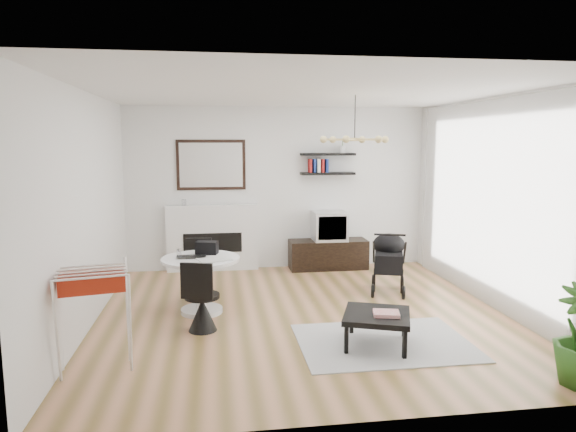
{
  "coord_description": "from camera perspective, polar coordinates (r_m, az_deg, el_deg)",
  "views": [
    {
      "loc": [
        -1.07,
        -6.02,
        2.11
      ],
      "look_at": [
        -0.13,
        0.4,
        1.18
      ],
      "focal_mm": 32.0,
      "sensor_mm": 36.0,
      "label": 1
    }
  ],
  "objects": [
    {
      "name": "floor",
      "position": [
        6.47,
        1.7,
        -10.89
      ],
      "size": [
        5.0,
        5.0,
        0.0
      ],
      "primitive_type": "plane",
      "color": "olive",
      "rests_on": "ground"
    },
    {
      "name": "ceiling",
      "position": [
        6.14,
        1.8,
        13.65
      ],
      "size": [
        5.0,
        5.0,
        0.0
      ],
      "primitive_type": "plane",
      "color": "white",
      "rests_on": "wall_back"
    },
    {
      "name": "wall_back",
      "position": [
        8.62,
        -1.14,
        3.09
      ],
      "size": [
        5.0,
        0.0,
        5.0
      ],
      "primitive_type": "plane",
      "rotation": [
        1.57,
        0.0,
        0.0
      ],
      "color": "white",
      "rests_on": "floor"
    },
    {
      "name": "wall_left",
      "position": [
        6.24,
        -21.5,
        0.57
      ],
      "size": [
        0.0,
        5.0,
        5.0
      ],
      "primitive_type": "plane",
      "rotation": [
        1.57,
        0.0,
        1.57
      ],
      "color": "white",
      "rests_on": "floor"
    },
    {
      "name": "wall_right",
      "position": [
        7.04,
        22.22,
        1.34
      ],
      "size": [
        0.0,
        5.0,
        5.0
      ],
      "primitive_type": "plane",
      "rotation": [
        1.57,
        0.0,
        -1.57
      ],
      "color": "white",
      "rests_on": "floor"
    },
    {
      "name": "sheer_curtain",
      "position": [
        7.16,
        20.73,
        1.53
      ],
      "size": [
        0.04,
        3.6,
        2.6
      ],
      "primitive_type": "cube",
      "color": "white",
      "rests_on": "wall_right"
    },
    {
      "name": "fireplace",
      "position": [
        8.57,
        -8.39,
        -1.52
      ],
      "size": [
        1.5,
        0.17,
        2.16
      ],
      "color": "white",
      "rests_on": "floor"
    },
    {
      "name": "shelf_lower",
      "position": [
        8.62,
        4.42,
        4.73
      ],
      "size": [
        0.9,
        0.25,
        0.04
      ],
      "primitive_type": "cube",
      "color": "black",
      "rests_on": "wall_back"
    },
    {
      "name": "shelf_upper",
      "position": [
        8.6,
        4.44,
        6.86
      ],
      "size": [
        0.9,
        0.25,
        0.04
      ],
      "primitive_type": "cube",
      "color": "black",
      "rests_on": "wall_back"
    },
    {
      "name": "pendant_lamp",
      "position": [
        6.56,
        7.41,
        8.43
      ],
      "size": [
        0.9,
        0.9,
        0.1
      ],
      "primitive_type": null,
      "color": "tan",
      "rests_on": "ceiling"
    },
    {
      "name": "tv_console",
      "position": [
        8.7,
        4.48,
        -4.26
      ],
      "size": [
        1.3,
        0.46,
        0.49
      ],
      "primitive_type": "cube",
      "color": "black",
      "rests_on": "floor"
    },
    {
      "name": "crt_tv",
      "position": [
        8.61,
        4.62,
        -1.1
      ],
      "size": [
        0.55,
        0.48,
        0.48
      ],
      "color": "silver",
      "rests_on": "tv_console"
    },
    {
      "name": "dining_table",
      "position": [
        6.5,
        -9.64,
        -6.64
      ],
      "size": [
        0.96,
        0.96,
        0.7
      ],
      "color": "white",
      "rests_on": "floor"
    },
    {
      "name": "laptop",
      "position": [
        6.39,
        -10.72,
        -4.58
      ],
      "size": [
        0.36,
        0.24,
        0.03
      ],
      "primitive_type": "imported",
      "rotation": [
        0.0,
        0.0,
        -0.0
      ],
      "color": "black",
      "rests_on": "dining_table"
    },
    {
      "name": "black_bag",
      "position": [
        6.63,
        -9.0,
        -3.49
      ],
      "size": [
        0.3,
        0.22,
        0.16
      ],
      "primitive_type": "cube",
      "rotation": [
        0.0,
        0.0,
        -0.25
      ],
      "color": "black",
      "rests_on": "dining_table"
    },
    {
      "name": "newspaper",
      "position": [
        6.31,
        -8.25,
        -4.76
      ],
      "size": [
        0.46,
        0.42,
        0.01
      ],
      "primitive_type": "cube",
      "rotation": [
        0.0,
        0.0,
        0.35
      ],
      "color": "silver",
      "rests_on": "dining_table"
    },
    {
      "name": "drinking_glass",
      "position": [
        6.56,
        -12.02,
        -4.0
      ],
      "size": [
        0.05,
        0.05,
        0.09
      ],
      "primitive_type": "cylinder",
      "color": "white",
      "rests_on": "dining_table"
    },
    {
      "name": "chair_far",
      "position": [
        7.1,
        -9.95,
        -7.1
      ],
      "size": [
        0.39,
        0.4,
        0.82
      ],
      "rotation": [
        0.0,
        0.0,
        -0.09
      ],
      "color": "black",
      "rests_on": "floor"
    },
    {
      "name": "chair_near",
      "position": [
        5.94,
        -9.54,
        -10.13
      ],
      "size": [
        0.42,
        0.43,
        0.83
      ],
      "rotation": [
        0.0,
        0.0,
        2.86
      ],
      "color": "black",
      "rests_on": "floor"
    },
    {
      "name": "drying_rack",
      "position": [
        5.14,
        -20.71,
        -10.53
      ],
      "size": [
        0.76,
        0.72,
        0.97
      ],
      "rotation": [
        0.0,
        0.0,
        0.2
      ],
      "color": "white",
      "rests_on": "floor"
    },
    {
      "name": "stroller",
      "position": [
        7.46,
        11.1,
        -5.29
      ],
      "size": [
        0.67,
        0.84,
        0.92
      ],
      "rotation": [
        0.0,
        0.0,
        -0.33
      ],
      "color": "black",
      "rests_on": "floor"
    },
    {
      "name": "rug",
      "position": [
        5.71,
        10.59,
        -13.63
      ],
      "size": [
        1.81,
        1.31,
        0.01
      ],
      "primitive_type": "cube",
      "color": "#A2A2A2",
      "rests_on": "floor"
    },
    {
      "name": "coffee_table",
      "position": [
        5.51,
        9.84,
        -10.97
      ],
      "size": [
        0.86,
        0.86,
        0.34
      ],
      "rotation": [
        0.0,
        0.0,
        -0.36
      ],
      "color": "black",
      "rests_on": "rug"
    },
    {
      "name": "magazines",
      "position": [
        5.45,
        10.87,
        -10.59
      ],
      "size": [
        0.31,
        0.26,
        0.04
      ],
      "primitive_type": "cube",
      "rotation": [
        0.0,
        0.0,
        -0.25
      ],
      "color": "red",
      "rests_on": "coffee_table"
    }
  ]
}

